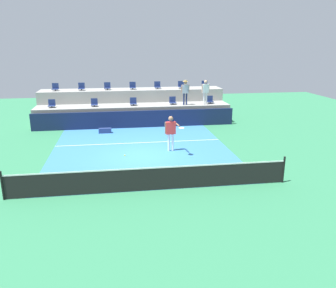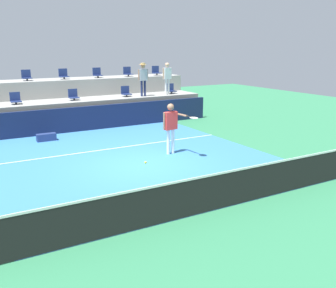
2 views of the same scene
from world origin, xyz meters
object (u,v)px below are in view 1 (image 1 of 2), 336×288
at_px(stadium_chair_lower_far_right, 210,100).
at_px(stadium_chair_upper_center, 133,86).
at_px(stadium_chair_upper_mid_right, 157,86).
at_px(stadium_chair_lower_far_left, 52,104).
at_px(tennis_player, 171,130).
at_px(stadium_chair_lower_left, 94,103).
at_px(stadium_chair_upper_right, 181,85).
at_px(stadium_chair_upper_far_right, 205,85).
at_px(tennis_ball, 125,155).
at_px(stadium_chair_upper_left, 82,87).
at_px(spectator_with_hat, 185,90).
at_px(spectator_in_white, 205,90).
at_px(stadium_chair_lower_right, 173,101).
at_px(stadium_chair_upper_far_left, 55,88).
at_px(equipment_bag, 105,131).
at_px(stadium_chair_lower_center, 133,102).
at_px(stadium_chair_upper_mid_left, 107,87).

bearing_deg(stadium_chair_lower_far_right, stadium_chair_upper_center, 161.08).
bearing_deg(stadium_chair_upper_mid_right, stadium_chair_lower_far_right, -27.47).
height_order(stadium_chair_lower_far_left, stadium_chair_lower_far_right, same).
bearing_deg(tennis_player, stadium_chair_lower_left, 122.19).
relative_size(stadium_chair_upper_right, stadium_chair_upper_far_right, 1.00).
bearing_deg(stadium_chair_upper_mid_right, tennis_ball, -103.79).
distance_m(stadium_chair_upper_left, tennis_ball, 11.52).
height_order(spectator_with_hat, spectator_in_white, spectator_with_hat).
distance_m(stadium_chair_lower_left, stadium_chair_upper_center, 3.32).
height_order(stadium_chair_lower_right, tennis_ball, stadium_chair_lower_right).
distance_m(stadium_chair_upper_far_left, stadium_chair_upper_right, 8.90).
bearing_deg(stadium_chair_lower_far_left, stadium_chair_lower_left, 0.00).
relative_size(stadium_chair_lower_far_right, stadium_chair_upper_right, 1.00).
relative_size(stadium_chair_upper_far_left, equipment_bag, 0.68).
bearing_deg(stadium_chair_upper_center, spectator_in_white, -24.45).
distance_m(stadium_chair_upper_far_left, stadium_chair_upper_mid_right, 7.15).
distance_m(stadium_chair_lower_center, tennis_ball, 9.37).
bearing_deg(stadium_chair_lower_far_right, stadium_chair_upper_mid_left, 165.67).
bearing_deg(stadium_chair_lower_right, stadium_chair_upper_far_right, 33.67).
relative_size(stadium_chair_lower_far_left, spectator_with_hat, 0.31).
xyz_separation_m(stadium_chair_upper_right, spectator_in_white, (1.26, -2.18, -0.08)).
xyz_separation_m(stadium_chair_upper_mid_left, stadium_chair_upper_center, (1.79, 0.00, 0.00)).
height_order(stadium_chair_upper_center, stadium_chair_upper_right, same).
xyz_separation_m(tennis_player, equipment_bag, (-3.42, 4.18, -0.97)).
distance_m(tennis_player, spectator_in_white, 7.09).
xyz_separation_m(stadium_chair_upper_mid_left, equipment_bag, (-0.17, -4.16, -2.16)).
relative_size(stadium_chair_upper_far_left, spectator_in_white, 0.32).
bearing_deg(stadium_chair_upper_center, stadium_chair_upper_far_left, 180.00).
bearing_deg(stadium_chair_upper_right, stadium_chair_upper_mid_left, 180.00).
relative_size(spectator_with_hat, tennis_ball, 24.47).
xyz_separation_m(stadium_chair_upper_right, equipment_bag, (-5.50, -4.16, -2.16)).
xyz_separation_m(stadium_chair_lower_left, stadium_chair_upper_far_left, (-2.71, 1.80, 0.85)).
bearing_deg(stadium_chair_upper_far_left, stadium_chair_lower_far_left, -90.52).
xyz_separation_m(stadium_chair_upper_mid_right, stadium_chair_upper_far_right, (3.53, 0.00, 0.00)).
relative_size(stadium_chair_lower_center, stadium_chair_upper_mid_right, 1.00).
distance_m(stadium_chair_lower_far_right, stadium_chair_upper_mid_left, 7.32).
bearing_deg(stadium_chair_upper_center, stadium_chair_lower_far_right, -18.92).
distance_m(stadium_chair_lower_far_right, tennis_player, 7.57).
bearing_deg(equipment_bag, stadium_chair_upper_mid_left, 87.71).
xyz_separation_m(stadium_chair_lower_far_left, stadium_chair_lower_left, (2.72, 0.00, 0.00)).
bearing_deg(stadium_chair_upper_left, spectator_with_hat, -17.34).
relative_size(stadium_chair_lower_left, tennis_ball, 7.65).
relative_size(stadium_chair_lower_far_left, stadium_chair_upper_mid_left, 1.00).
distance_m(stadium_chair_lower_far_left, equipment_bag, 4.36).
bearing_deg(stadium_chair_upper_far_left, stadium_chair_upper_center, 0.00).
bearing_deg(stadium_chair_upper_left, stadium_chair_lower_left, -62.73).
relative_size(stadium_chair_lower_right, tennis_ball, 7.65).
distance_m(stadium_chair_lower_center, stadium_chair_upper_mid_left, 2.63).
height_order(spectator_in_white, equipment_bag, spectator_in_white).
xyz_separation_m(stadium_chair_lower_center, stadium_chair_upper_center, (0.07, 1.80, 0.85)).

